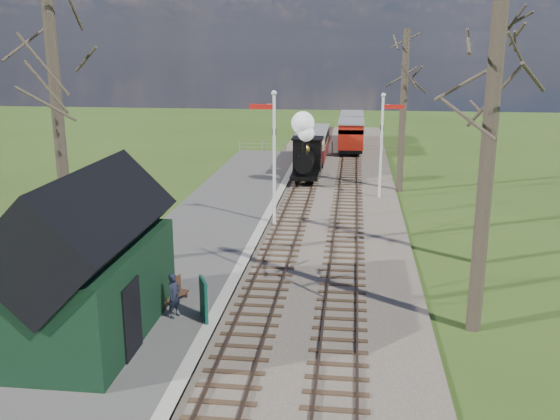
# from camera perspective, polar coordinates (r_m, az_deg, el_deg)

# --- Properties ---
(distant_hills) EXTENTS (114.40, 48.00, 22.02)m
(distant_hills) POSITION_cam_1_polar(r_m,az_deg,el_deg) (79.65, 5.46, -3.02)
(distant_hills) COLOR #385B23
(distant_hills) RESTS_ON ground
(ballast_bed) EXTENTS (8.00, 60.00, 0.10)m
(ballast_bed) POSITION_cam_1_polar(r_m,az_deg,el_deg) (34.45, 4.06, 1.24)
(ballast_bed) COLOR brown
(ballast_bed) RESTS_ON ground
(track_near) EXTENTS (1.60, 60.00, 0.15)m
(track_near) POSITION_cam_1_polar(r_m,az_deg,el_deg) (34.52, 1.91, 1.39)
(track_near) COLOR brown
(track_near) RESTS_ON ground
(track_far) EXTENTS (1.60, 60.00, 0.15)m
(track_far) POSITION_cam_1_polar(r_m,az_deg,el_deg) (34.41, 6.22, 1.26)
(track_far) COLOR brown
(track_far) RESTS_ON ground
(platform) EXTENTS (5.00, 44.00, 0.20)m
(platform) POSITION_cam_1_polar(r_m,az_deg,el_deg) (27.43, -6.87, -2.28)
(platform) COLOR #474442
(platform) RESTS_ON ground
(coping_strip) EXTENTS (0.40, 44.00, 0.21)m
(coping_strip) POSITION_cam_1_polar(r_m,az_deg,el_deg) (26.99, -2.11, -2.46)
(coping_strip) COLOR #B2AD9E
(coping_strip) RESTS_ON ground
(station_shed) EXTENTS (3.25, 6.30, 4.78)m
(station_shed) POSITION_cam_1_polar(r_m,az_deg,el_deg) (18.00, -17.04, -4.83)
(station_shed) COLOR black
(station_shed) RESTS_ON platform
(semaphore_near) EXTENTS (1.22, 0.24, 6.22)m
(semaphore_near) POSITION_cam_1_polar(r_m,az_deg,el_deg) (28.06, -0.67, 5.60)
(semaphore_near) COLOR silver
(semaphore_near) RESTS_ON ground
(semaphore_far) EXTENTS (1.22, 0.24, 5.72)m
(semaphore_far) POSITION_cam_1_polar(r_m,az_deg,el_deg) (33.83, 9.40, 6.53)
(semaphore_far) COLOR silver
(semaphore_far) RESTS_ON ground
(bare_trees) EXTENTS (15.51, 22.39, 12.00)m
(bare_trees) POSITION_cam_1_polar(r_m,az_deg,el_deg) (21.80, 2.80, 7.13)
(bare_trees) COLOR #382D23
(bare_trees) RESTS_ON ground
(fence_line) EXTENTS (12.60, 0.08, 1.00)m
(fence_line) POSITION_cam_1_polar(r_m,az_deg,el_deg) (48.12, 3.72, 5.75)
(fence_line) COLOR slate
(fence_line) RESTS_ON ground
(locomotive) EXTENTS (1.71, 4.00, 4.28)m
(locomotive) POSITION_cam_1_polar(r_m,az_deg,el_deg) (37.63, 2.38, 5.43)
(locomotive) COLOR black
(locomotive) RESTS_ON ground
(coach) EXTENTS (2.00, 6.85, 2.10)m
(coach) POSITION_cam_1_polar(r_m,az_deg,el_deg) (43.68, 3.02, 6.03)
(coach) COLOR black
(coach) RESTS_ON ground
(red_carriage_a) EXTENTS (1.95, 4.84, 2.06)m
(red_carriage_a) POSITION_cam_1_polar(r_m,az_deg,el_deg) (48.51, 6.51, 6.81)
(red_carriage_a) COLOR black
(red_carriage_a) RESTS_ON ground
(red_carriage_b) EXTENTS (1.95, 4.84, 2.06)m
(red_carriage_b) POSITION_cam_1_polar(r_m,az_deg,el_deg) (53.97, 6.56, 7.61)
(red_carriage_b) COLOR black
(red_carriage_b) RESTS_ON ground
(sign_board) EXTENTS (0.44, 0.82, 1.26)m
(sign_board) POSITION_cam_1_polar(r_m,az_deg,el_deg) (18.80, -6.97, -8.12)
(sign_board) COLOR #0E4233
(sign_board) RESTS_ON platform
(bench) EXTENTS (0.80, 1.30, 0.72)m
(bench) POSITION_cam_1_polar(r_m,az_deg,el_deg) (20.26, -10.00, -7.40)
(bench) COLOR #3E2516
(bench) RESTS_ON platform
(person) EXTENTS (0.49, 0.59, 1.37)m
(person) POSITION_cam_1_polar(r_m,az_deg,el_deg) (19.06, -9.65, -7.71)
(person) COLOR black
(person) RESTS_ON platform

